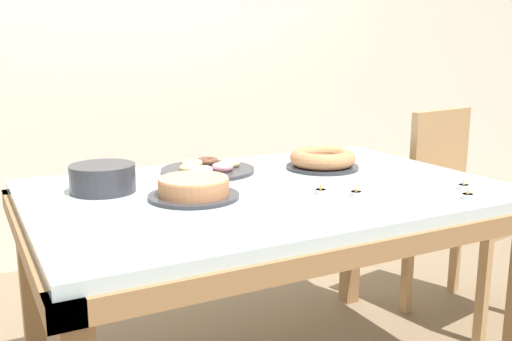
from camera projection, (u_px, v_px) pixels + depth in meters
The scene contains 11 objects.
wall_back at pixel (125, 33), 3.25m from camera, with size 8.00×0.10×2.60m, color silver.
dining_table at pixel (267, 212), 1.93m from camera, with size 1.57×1.06×0.76m.
chair at pixel (458, 203), 2.60m from camera, with size 0.48×0.48×0.94m.
cake_chocolate_round at pixel (194, 189), 1.76m from camera, with size 0.28×0.28×0.07m.
cake_golden_bundt at pixel (322, 160), 2.20m from camera, with size 0.28×0.28×0.07m.
pastry_platter at pixel (208, 169), 2.14m from camera, with size 0.35×0.35×0.04m.
plate_stack at pixel (103, 178), 1.84m from camera, with size 0.21×0.21×0.09m.
tealight_near_cakes at pixel (321, 191), 1.81m from camera, with size 0.04×0.04×0.04m.
tealight_near_front at pixel (463, 186), 1.88m from camera, with size 0.04×0.04×0.04m.
tealight_centre at pixel (356, 193), 1.79m from camera, with size 0.04×0.04×0.04m.
tealight_right_edge at pixel (467, 196), 1.76m from camera, with size 0.04×0.04×0.04m.
Camera 1 is at (-0.90, -1.62, 1.22)m, focal length 40.00 mm.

